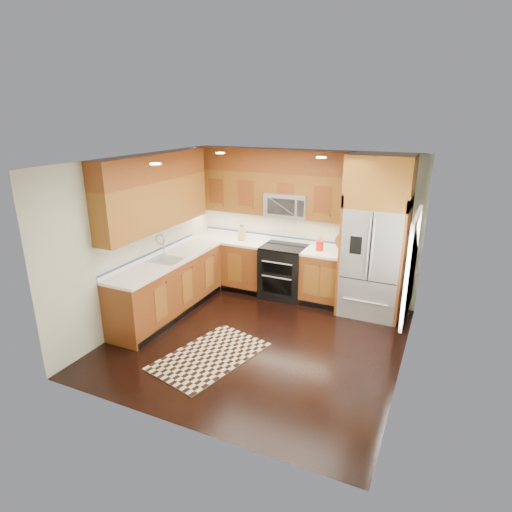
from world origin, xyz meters
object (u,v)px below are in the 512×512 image
at_px(knife_block, 242,233).
at_px(refrigerator, 375,237).
at_px(utensil_crock, 320,243).
at_px(rug, 210,356).
at_px(range, 284,271).

bearing_deg(knife_block, refrigerator, -2.67).
relative_size(knife_block, utensil_crock, 0.77).
bearing_deg(refrigerator, rug, -126.61).
xyz_separation_m(refrigerator, rug, (-1.71, -2.30, -1.30)).
distance_m(rug, knife_block, 2.73).
xyz_separation_m(refrigerator, knife_block, (-2.42, 0.11, -0.25)).
bearing_deg(knife_block, rug, -73.68).
bearing_deg(knife_block, range, -4.93).
height_order(range, rug, range).
bearing_deg(rug, range, 99.86).
distance_m(refrigerator, rug, 3.15).
bearing_deg(knife_block, utensil_crock, -1.49).
height_order(knife_block, utensil_crock, utensil_crock).
bearing_deg(utensil_crock, range, -176.75).
bearing_deg(utensil_crock, refrigerator, -4.61).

